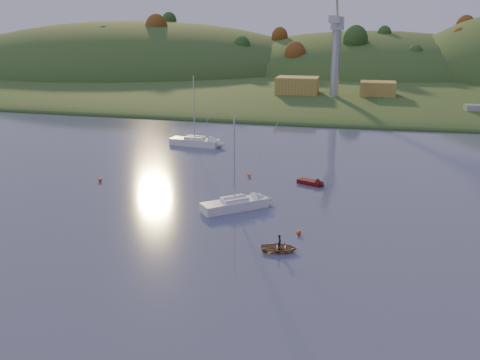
% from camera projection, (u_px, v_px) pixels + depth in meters
% --- Properties ---
extents(far_shore, '(620.00, 220.00, 1.50)m').
position_uv_depth(far_shore, '(346.00, 71.00, 242.73)').
color(far_shore, '#294E1F').
rests_on(far_shore, ground).
extents(shore_slope, '(640.00, 150.00, 7.00)m').
position_uv_depth(shore_slope, '(337.00, 87.00, 182.13)').
color(shore_slope, '#294E1F').
rests_on(shore_slope, ground).
extents(hill_left_far, '(120.00, 100.00, 32.00)m').
position_uv_depth(hill_left_far, '(16.00, 67.00, 264.56)').
color(hill_left_far, '#294E1F').
rests_on(hill_left_far, ground).
extents(hill_left, '(170.00, 140.00, 44.00)m').
position_uv_depth(hill_left, '(135.00, 73.00, 234.91)').
color(hill_left, '#294E1F').
rests_on(hill_left, ground).
extents(hill_center, '(140.00, 120.00, 36.00)m').
position_uv_depth(hill_center, '(368.00, 75.00, 221.85)').
color(hill_center, '#294E1F').
rests_on(hill_center, ground).
extents(hillside_trees, '(280.00, 50.00, 32.00)m').
position_uv_depth(hillside_trees, '(340.00, 81.00, 200.77)').
color(hillside_trees, '#244719').
rests_on(hillside_trees, ground).
extents(wharf, '(42.00, 16.00, 2.40)m').
position_uv_depth(wharf, '(346.00, 102.00, 140.57)').
color(wharf, slate).
rests_on(wharf, ground).
extents(shed_west, '(11.00, 8.00, 4.80)m').
position_uv_depth(shed_west, '(297.00, 86.00, 143.39)').
color(shed_west, '#A68B37').
rests_on(shed_west, wharf).
extents(shed_east, '(9.00, 7.00, 4.00)m').
position_uv_depth(shed_east, '(378.00, 89.00, 139.74)').
color(shed_east, '#A68B37').
rests_on(shed_east, wharf).
extents(dock_crane, '(3.20, 28.00, 20.30)m').
position_uv_depth(dock_crane, '(336.00, 39.00, 133.35)').
color(dock_crane, '#B7B7BC').
rests_on(dock_crane, wharf).
extents(sailboat_near, '(7.63, 7.00, 11.08)m').
position_uv_depth(sailboat_near, '(235.00, 204.00, 62.94)').
color(sailboat_near, white).
rests_on(sailboat_near, ground).
extents(sailboat_far, '(9.18, 3.66, 12.40)m').
position_uv_depth(sailboat_far, '(195.00, 141.00, 95.60)').
color(sailboat_far, white).
rests_on(sailboat_far, ground).
extents(canoe, '(3.87, 3.05, 0.73)m').
position_uv_depth(canoe, '(279.00, 248.00, 51.46)').
color(canoe, '#9B7655').
rests_on(canoe, ground).
extents(paddler, '(0.44, 0.59, 1.48)m').
position_uv_depth(paddler, '(280.00, 244.00, 51.35)').
color(paddler, black).
rests_on(paddler, ground).
extents(red_tender, '(4.26, 2.94, 1.38)m').
position_uv_depth(red_tender, '(315.00, 183.00, 72.39)').
color(red_tender, '#520B0D').
rests_on(red_tender, ground).
extents(work_vessel, '(13.71, 6.33, 3.40)m').
position_uv_depth(work_vessel, '(477.00, 114.00, 120.80)').
color(work_vessel, slate).
rests_on(work_vessel, ground).
extents(buoy_1, '(0.50, 0.50, 0.50)m').
position_uv_depth(buoy_1, '(299.00, 233.00, 55.48)').
color(buoy_1, '#ED3D0C').
rests_on(buoy_1, ground).
extents(buoy_2, '(0.50, 0.50, 0.50)m').
position_uv_depth(buoy_2, '(100.00, 180.00, 73.95)').
color(buoy_2, '#ED3D0C').
rests_on(buoy_2, ground).
extents(buoy_3, '(0.50, 0.50, 0.50)m').
position_uv_depth(buoy_3, '(249.00, 175.00, 76.27)').
color(buoy_3, '#ED3D0C').
rests_on(buoy_3, ground).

